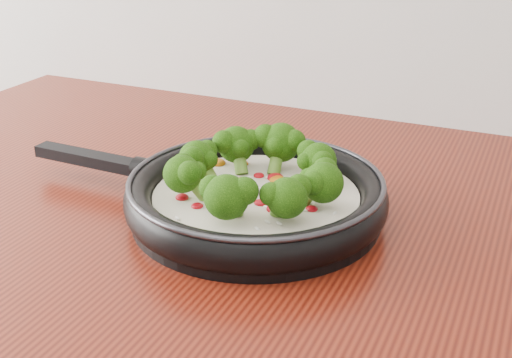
% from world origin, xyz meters
% --- Properties ---
extents(skillet, '(0.48, 0.32, 0.09)m').
position_xyz_m(skillet, '(-0.14, 1.07, 0.93)').
color(skillet, black).
rests_on(skillet, counter).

